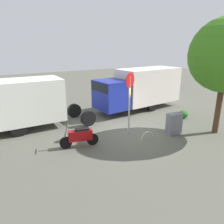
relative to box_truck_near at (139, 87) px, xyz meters
The scene contains 8 objects.
ground_plane 4.64m from the box_truck_near, 49.27° to the left, with size 60.00×60.00×0.00m, color #525247.
box_truck_near is the anchor object (origin of this frame).
box_truck_far 8.91m from the box_truck_near, ahead, with size 7.86×2.36×2.78m.
motorcycle 7.15m from the box_truck_near, 29.99° to the left, with size 1.78×0.71×1.20m.
stop_sign 4.83m from the box_truck_near, 46.42° to the left, with size 0.71×0.33×3.26m.
utility_cabinet 4.97m from the box_truck_near, 75.14° to the left, with size 0.78×0.44×1.12m, color slate.
bike_rack_hoop 5.62m from the box_truck_near, 57.04° to the left, with size 0.85×0.85×0.05m, color #B7B7BC.
shrub_near_sign 3.67m from the box_truck_near, 111.59° to the left, with size 0.72×0.59×0.49m, color #235A20.
Camera 1 is at (6.67, 8.70, 4.49)m, focal length 34.01 mm.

